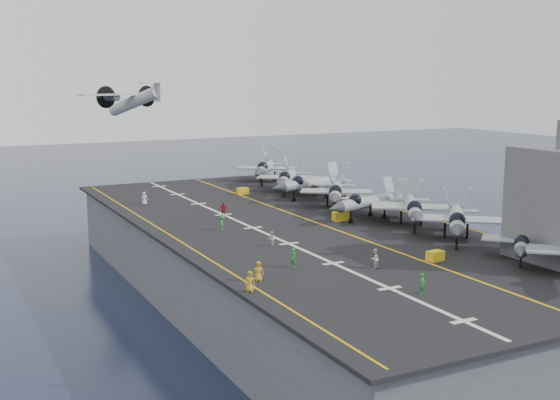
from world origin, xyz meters
name	(u,v)px	position (x,y,z in m)	size (l,w,h in m)	color
ground	(293,298)	(0.00, 0.00, 0.00)	(500.00, 500.00, 0.00)	#142135
hull	(293,263)	(0.00, 0.00, 5.00)	(36.00, 90.00, 10.00)	#56595E
flight_deck	(294,225)	(0.00, 0.00, 10.20)	(38.00, 92.00, 0.40)	black
foul_line	(313,221)	(3.00, 0.00, 10.42)	(0.35, 90.00, 0.02)	gold
landing_centerline	(253,228)	(-6.00, 0.00, 10.42)	(0.50, 90.00, 0.02)	silver
deck_edge_port	(172,236)	(-17.00, 0.00, 10.42)	(0.25, 90.00, 0.02)	gold
deck_edge_stbd	(405,212)	(18.50, 0.00, 10.42)	(0.25, 90.00, 0.02)	gold
island_superstructure	(557,192)	(15.00, -30.00, 17.90)	(5.00, 10.00, 15.00)	#56595E
fighter_jet_1	(522,239)	(12.90, -27.76, 12.61)	(15.11, 14.85, 4.42)	#9CA6AD
fighter_jet_2	(457,218)	(12.59, -17.70, 13.17)	(18.48, 19.07, 5.55)	gray
fighter_jet_3	(412,206)	(12.89, -8.79, 13.15)	(17.58, 19.07, 5.51)	#949AA2
fighter_jet_4	(371,200)	(10.97, -1.99, 13.01)	(17.30, 13.96, 5.22)	#9AA1A9
fighter_jet_5	(336,190)	(10.82, 6.81, 13.18)	(17.71, 19.24, 5.56)	gray
fighter_jet_6	(314,182)	(12.37, 16.25, 13.09)	(17.48, 13.67, 5.38)	#989FA8
fighter_jet_7	(288,176)	(11.38, 23.27, 13.18)	(18.11, 19.22, 5.56)	gray
fighter_jet_8	(266,167)	(13.43, 35.97, 13.27)	(18.63, 19.89, 5.75)	#99A1AA
tow_cart_a	(435,256)	(4.28, -23.98, 10.93)	(1.90, 1.35, 1.07)	yellow
tow_cart_b	(340,216)	(6.69, -1.09, 11.02)	(2.24, 1.63, 1.24)	gold
tow_cart_c	(243,191)	(3.72, 25.07, 10.96)	(1.87, 1.23, 1.12)	gold
crew_0	(259,271)	(-15.78, -22.32, 11.37)	(1.39, 1.22, 1.95)	gold
crew_1	(294,258)	(-10.43, -19.49, 11.42)	(0.87, 1.26, 2.04)	#268C33
crew_2	(271,239)	(-8.28, -10.00, 11.26)	(0.91, 1.17, 1.72)	silver
crew_3	(223,223)	(-10.06, 0.50, 11.35)	(1.18, 1.35, 1.89)	green
crew_4	(223,210)	(-6.61, 8.58, 11.43)	(1.46, 1.47, 2.07)	#A61E23
crew_5	(144,198)	(-13.72, 23.02, 11.41)	(1.30, 0.94, 2.03)	silver
crew_6	(422,284)	(-4.38, -32.71, 11.35)	(1.36, 1.20, 1.90)	#1C8326
crew_7	(375,259)	(-3.23, -23.55, 11.42)	(1.39, 1.09, 2.04)	silver
transport_plane	(135,101)	(-6.39, 52.90, 25.25)	(27.38, 23.02, 5.51)	silver
crew_8	(250,282)	(-17.96, -25.07, 11.37)	(1.39, 1.22, 1.95)	gold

